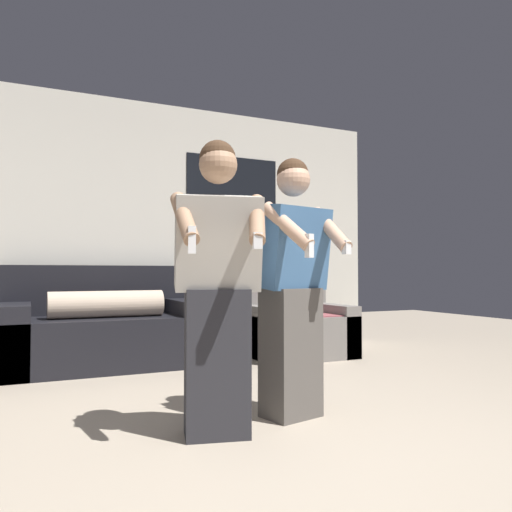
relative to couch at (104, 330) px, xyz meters
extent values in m
plane|color=tan|center=(0.46, -2.87, -0.33)|extent=(14.00, 14.00, 0.00)
cube|color=beige|center=(0.46, 0.50, 1.02)|extent=(5.53, 0.06, 2.70)
cube|color=black|center=(1.48, 0.47, 1.22)|extent=(1.10, 0.01, 1.30)
cube|color=black|center=(0.00, -0.05, -0.10)|extent=(1.81, 0.93, 0.46)
cube|color=black|center=(0.00, 0.31, 0.37)|extent=(1.81, 0.22, 0.48)
cube|color=black|center=(-0.77, -0.05, -0.03)|extent=(0.28, 0.93, 0.60)
cube|color=black|center=(0.77, -0.05, -0.03)|extent=(0.28, 0.93, 0.60)
cylinder|color=#CCB299|center=(0.00, -0.16, 0.25)|extent=(1.00, 0.24, 0.24)
cube|color=slate|center=(1.91, -0.27, -0.11)|extent=(1.00, 0.87, 0.43)
cube|color=slate|center=(1.91, 0.06, 0.34)|extent=(1.00, 0.20, 0.48)
cube|color=slate|center=(1.50, -0.27, -0.06)|extent=(0.18, 0.87, 0.53)
cube|color=slate|center=(2.32, -0.27, -0.06)|extent=(0.18, 0.87, 0.53)
cube|color=#994C51|center=(1.91, -0.31, 0.11)|extent=(0.85, 0.69, 0.01)
cube|color=#28282D|center=(0.28, -2.29, 0.06)|extent=(0.38, 0.31, 0.78)
cube|color=#ADA89E|center=(0.27, -2.32, 0.70)|extent=(0.51, 0.40, 0.53)
sphere|color=#A37A5B|center=(0.27, -2.34, 1.12)|extent=(0.21, 0.21, 0.21)
sphere|color=#3D2819|center=(0.27, -2.33, 1.16)|extent=(0.20, 0.20, 0.20)
cylinder|color=#A37A5B|center=(0.05, -2.42, 0.82)|extent=(0.10, 0.36, 0.30)
cube|color=white|center=(0.05, -2.58, 0.70)|extent=(0.04, 0.04, 0.13)
cylinder|color=#A37A5B|center=(0.41, -2.51, 0.82)|extent=(0.22, 0.36, 0.30)
cube|color=white|center=(0.35, -2.65, 0.70)|extent=(0.05, 0.05, 0.08)
cube|color=#56514C|center=(0.80, -2.15, 0.06)|extent=(0.37, 0.31, 0.78)
cube|color=#3D6693|center=(0.81, -2.17, 0.69)|extent=(0.48, 0.37, 0.52)
sphere|color=tan|center=(0.81, -2.18, 1.11)|extent=(0.20, 0.20, 0.20)
sphere|color=#3D2819|center=(0.81, -2.17, 1.14)|extent=(0.19, 0.19, 0.19)
cylinder|color=tan|center=(0.67, -2.36, 0.80)|extent=(0.21, 0.36, 0.30)
cube|color=white|center=(0.73, -2.50, 0.69)|extent=(0.04, 0.04, 0.13)
cylinder|color=tan|center=(1.01, -2.28, 0.80)|extent=(0.10, 0.36, 0.30)
cube|color=white|center=(1.02, -2.43, 0.69)|extent=(0.05, 0.05, 0.08)
camera|label=1|loc=(-0.66, -4.83, 0.54)|focal=35.00mm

